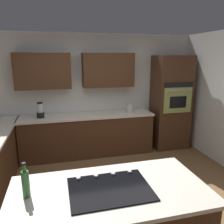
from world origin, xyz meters
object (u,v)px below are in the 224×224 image
wall_oven (171,102)px  oil_bottle (26,183)px  kettle (130,108)px  cooktop (110,188)px  blender (40,111)px

wall_oven → oil_bottle: bearing=43.7°
wall_oven → kettle: bearing=-0.1°
cooktop → blender: (0.76, -2.81, 0.13)m
cooktop → blender: bearing=-74.8°
wall_oven → oil_bottle: size_ratio=6.51×
kettle → blender: bearing=0.0°
wall_oven → cooktop: bearing=52.8°
cooktop → kettle: (-1.14, -2.81, 0.09)m
cooktop → kettle: size_ratio=3.93×
wall_oven → kettle: size_ratio=11.03×
kettle → oil_bottle: bearing=55.7°
blender → oil_bottle: size_ratio=0.97×
oil_bottle → blender: bearing=-89.5°
wall_oven → blender: bearing=-0.0°
wall_oven → cooktop: wall_oven is taller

